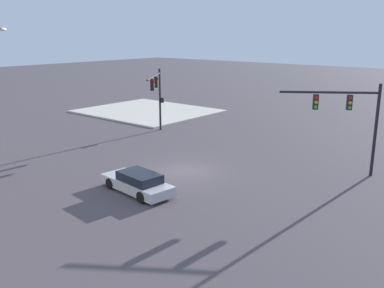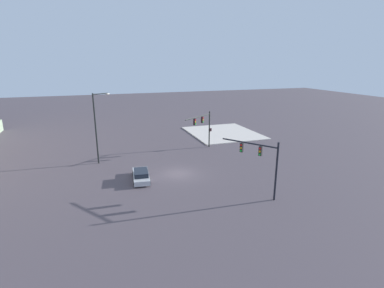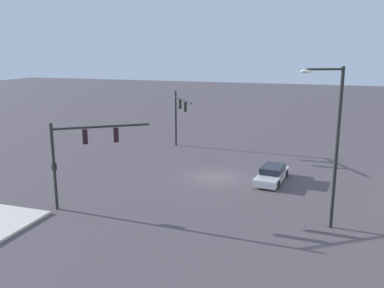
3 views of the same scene
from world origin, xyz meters
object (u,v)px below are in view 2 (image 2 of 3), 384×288
Objects in this scene: traffic_signal_near_corner at (261,157)px; streetlamp_curved_arm at (97,124)px; traffic_signal_opposite_side at (203,124)px; sedan_car_approaching at (141,175)px.

traffic_signal_near_corner is 0.63× the size of streetlamp_curved_arm.
traffic_signal_opposite_side is (17.22, -0.56, -0.08)m from traffic_signal_near_corner.
traffic_signal_opposite_side is 0.61× the size of streetlamp_curved_arm.
sedan_car_approaching is (-9.25, 11.17, -3.44)m from traffic_signal_opposite_side.
traffic_signal_opposite_side is at bearing -21.72° from streetlamp_curved_arm.
traffic_signal_opposite_side is at bearing -44.12° from sedan_car_approaching.
sedan_car_approaching is at bearing -88.80° from streetlamp_curved_arm.
traffic_signal_near_corner is 21.63m from streetlamp_curved_arm.
traffic_signal_near_corner is 13.72m from sedan_car_approaching.
sedan_car_approaching is at bearing 4.51° from traffic_signal_opposite_side.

